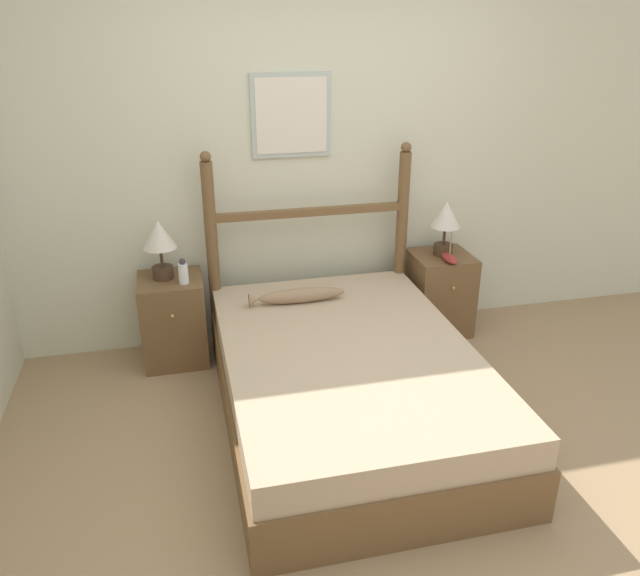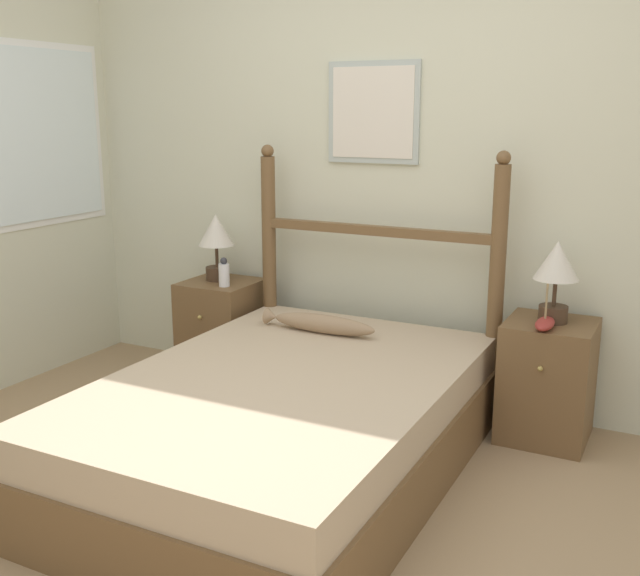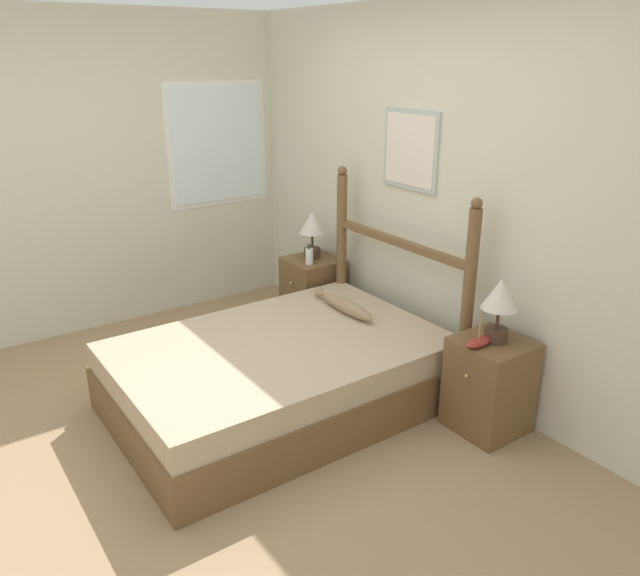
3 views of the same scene
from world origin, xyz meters
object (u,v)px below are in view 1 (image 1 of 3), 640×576
Objects in this scene: nightstand_right at (439,293)px; fish_pillow at (298,296)px; bed at (348,383)px; table_lamp_right at (446,220)px; nightstand_left at (174,320)px; model_boat at (449,258)px; bottle at (183,272)px; table_lamp_left at (159,240)px.

nightstand_right is 1.17m from fish_pillow.
bed is 0.73m from fish_pillow.
table_lamp_right is 1.21m from fish_pillow.
nightstand_right is at bearing 0.00° from nightstand_left.
bed is at bearing -136.15° from nightstand_right.
bed is 9.58× the size of model_boat.
nightstand_left is 2.01m from table_lamp_right.
nightstand_right is 1.87m from bottle.
table_lamp_left is at bearing 137.60° from bottle.
bottle is (-0.87, 0.83, 0.44)m from bed.
bottle is 0.78× the size of model_boat.
table_lamp_right reaches higher than fish_pillow.
table_lamp_left is at bearing 147.48° from nightstand_left.
nightstand_left reaches higher than fish_pillow.
nightstand_left is at bearing 180.00° from nightstand_right.
nightstand_right is at bearing 43.85° from bed.
bed is 5.26× the size of table_lamp_left.
bed is 3.48× the size of nightstand_right.
model_boat reaches higher than nightstand_left.
bed is at bearing -76.39° from fish_pillow.
nightstand_left is 1.95m from model_boat.
table_lamp_left is 0.26m from bottle.
bottle is 0.27× the size of fish_pillow.
nightstand_right is 0.35m from model_boat.
model_boat is (-0.01, -0.13, 0.33)m from nightstand_right.
nightstand_right is at bearing -118.71° from table_lamp_right.
nightstand_left is at bearing -179.83° from table_lamp_right.
table_lamp_right is at bearing 13.98° from fish_pillow.
bottle is at bearing 165.89° from fish_pillow.
model_boat is at bearing 39.68° from bed.
table_lamp_right is (0.00, 0.01, 0.56)m from nightstand_right.
bed is 1.48m from table_lamp_right.
table_lamp_left reaches higher than model_boat.
table_lamp_right reaches higher than model_boat.
table_lamp_left is (-1.96, 0.02, 0.56)m from nightstand_right.
model_boat reaches higher than nightstand_right.
table_lamp_right is (0.96, 0.93, 0.63)m from bed.
bottle is at bearing -42.40° from table_lamp_left.
nightstand_left is (-0.96, 0.92, 0.07)m from bed.
nightstand_left is 1.00× the size of nightstand_right.
nightstand_left is 0.56m from table_lamp_left.
table_lamp_right is (1.96, -0.02, 0.00)m from table_lamp_left.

